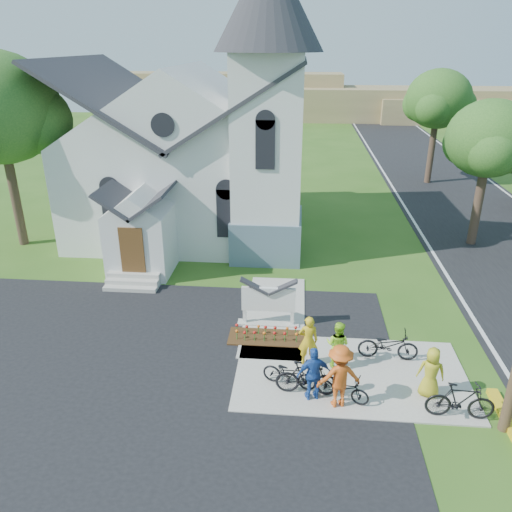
# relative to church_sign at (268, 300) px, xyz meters

# --- Properties ---
(ground) EXTENTS (120.00, 120.00, 0.00)m
(ground) POSITION_rel_church_sign_xyz_m (1.20, -3.20, -1.03)
(ground) COLOR #315A19
(ground) RESTS_ON ground
(parking_lot) EXTENTS (20.00, 16.00, 0.02)m
(parking_lot) POSITION_rel_church_sign_xyz_m (-5.80, -5.20, -1.02)
(parking_lot) COLOR black
(parking_lot) RESTS_ON ground
(road) EXTENTS (8.00, 90.00, 0.02)m
(road) POSITION_rel_church_sign_xyz_m (11.20, 11.80, -1.02)
(road) COLOR black
(road) RESTS_ON ground
(sidewalk) EXTENTS (7.00, 4.00, 0.05)m
(sidewalk) POSITION_rel_church_sign_xyz_m (2.70, -2.70, -1.00)
(sidewalk) COLOR #A8A397
(sidewalk) RESTS_ON ground
(church) EXTENTS (12.35, 12.00, 13.00)m
(church) POSITION_rel_church_sign_xyz_m (-4.28, 9.28, 4.22)
(church) COLOR silver
(church) RESTS_ON ground
(church_sign) EXTENTS (2.20, 0.40, 1.70)m
(church_sign) POSITION_rel_church_sign_xyz_m (0.00, 0.00, 0.00)
(church_sign) COLOR #A8A397
(church_sign) RESTS_ON ground
(flower_bed) EXTENTS (2.60, 1.10, 0.07)m
(flower_bed) POSITION_rel_church_sign_xyz_m (0.00, -0.90, -0.99)
(flower_bed) COLOR #38230F
(flower_bed) RESTS_ON ground
(tree_road_near) EXTENTS (4.00, 4.00, 7.05)m
(tree_road_near) POSITION_rel_church_sign_xyz_m (9.70, 8.80, 4.18)
(tree_road_near) COLOR #3C2A20
(tree_road_near) RESTS_ON ground
(tree_road_mid) EXTENTS (4.40, 4.40, 7.80)m
(tree_road_mid) POSITION_rel_church_sign_xyz_m (10.20, 20.80, 4.75)
(tree_road_mid) COLOR #3C2A20
(tree_road_mid) RESTS_ON ground
(distant_hills) EXTENTS (61.00, 10.00, 5.60)m
(distant_hills) POSITION_rel_church_sign_xyz_m (4.56, 53.13, 1.15)
(distant_hills) COLOR olive
(distant_hills) RESTS_ON ground
(cyclist_0) EXTENTS (0.63, 0.43, 1.68)m
(cyclist_0) POSITION_rel_church_sign_xyz_m (1.38, -2.27, -0.14)
(cyclist_0) COLOR gold
(cyclist_0) RESTS_ON sidewalk
(bike_0) EXTENTS (1.72, 1.01, 0.86)m
(bike_0) POSITION_rel_church_sign_xyz_m (0.84, -3.42, -0.55)
(bike_0) COLOR black
(bike_0) RESTS_ON sidewalk
(cyclist_1) EXTENTS (0.93, 0.85, 1.56)m
(cyclist_1) POSITION_rel_church_sign_xyz_m (2.28, -2.33, -0.20)
(cyclist_1) COLOR #A2E62B
(cyclist_1) RESTS_ON sidewalk
(bike_1) EXTENTS (1.81, 0.56, 1.08)m
(bike_1) POSITION_rel_church_sign_xyz_m (1.34, -3.75, -0.44)
(bike_1) COLOR black
(bike_1) RESTS_ON sidewalk
(cyclist_2) EXTENTS (1.04, 0.64, 1.65)m
(cyclist_2) POSITION_rel_church_sign_xyz_m (1.52, -3.93, -0.15)
(cyclist_2) COLOR #214FA9
(cyclist_2) RESTS_ON sidewalk
(bike_2) EXTENTS (1.61, 1.03, 0.80)m
(bike_2) POSITION_rel_church_sign_xyz_m (2.35, -3.93, -0.58)
(bike_2) COLOR black
(bike_2) RESTS_ON sidewalk
(cyclist_3) EXTENTS (1.35, 0.96, 1.89)m
(cyclist_3) POSITION_rel_church_sign_xyz_m (2.21, -4.14, -0.03)
(cyclist_3) COLOR #D45417
(cyclist_3) RESTS_ON sidewalk
(bike_3) EXTENTS (1.83, 0.58, 1.09)m
(bike_3) POSITION_rel_church_sign_xyz_m (5.41, -4.40, -0.43)
(bike_3) COLOR black
(bike_3) RESTS_ON sidewalk
(cyclist_4) EXTENTS (0.84, 0.62, 1.55)m
(cyclist_4) POSITION_rel_church_sign_xyz_m (4.81, -3.51, -0.20)
(cyclist_4) COLOR #ADA520
(cyclist_4) RESTS_ON sidewalk
(bike_4) EXTENTS (1.91, 0.75, 0.99)m
(bike_4) POSITION_rel_church_sign_xyz_m (3.92, -1.78, -0.48)
(bike_4) COLOR black
(bike_4) RESTS_ON sidewalk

